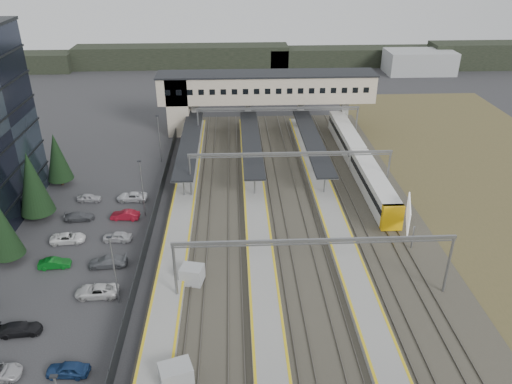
{
  "coord_description": "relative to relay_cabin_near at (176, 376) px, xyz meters",
  "views": [
    {
      "loc": [
        4.2,
        -49.12,
        33.86
      ],
      "look_at": [
        6.93,
        8.44,
        4.0
      ],
      "focal_mm": 35.0,
      "sensor_mm": 36.0,
      "label": 1
    }
  ],
  "objects": [
    {
      "name": "ground",
      "position": [
        1.04,
        19.02,
        -1.11
      ],
      "size": [
        220.0,
        220.0,
        0.0
      ],
      "primitive_type": "plane",
      "color": "#2B2B2D",
      "rests_on": "ground"
    },
    {
      "name": "car_park",
      "position": [
        -12.09,
        12.26,
        -0.51
      ],
      "size": [
        10.44,
        44.62,
        1.28
      ],
      "color": "#AAABAF",
      "rests_on": "ground"
    },
    {
      "name": "lampposts",
      "position": [
        -6.96,
        20.27,
        3.22
      ],
      "size": [
        0.5,
        53.25,
        8.07
      ],
      "color": "slate",
      "rests_on": "ground"
    },
    {
      "name": "fence",
      "position": [
        -5.46,
        24.02,
        -0.11
      ],
      "size": [
        0.08,
        90.0,
        2.0
      ],
      "color": "#26282B",
      "rests_on": "ground"
    },
    {
      "name": "relay_cabin_near",
      "position": [
        0.0,
        0.0,
        0.0
      ],
      "size": [
        3.15,
        2.69,
        2.23
      ],
      "color": "#989A9C",
      "rests_on": "ground"
    },
    {
      "name": "relay_cabin_far",
      "position": [
        0.41,
        13.89,
        -0.04
      ],
      "size": [
        2.75,
        2.47,
        2.15
      ],
      "color": "#989A9C",
      "rests_on": "ground"
    },
    {
      "name": "rail_corridor",
      "position": [
        10.38,
        24.02,
        -0.82
      ],
      "size": [
        34.0,
        90.0,
        0.92
      ],
      "color": "#333027",
      "rests_on": "ground"
    },
    {
      "name": "canopies",
      "position": [
        8.04,
        46.02,
        2.81
      ],
      "size": [
        23.1,
        30.0,
        3.28
      ],
      "color": "black",
      "rests_on": "ground"
    },
    {
      "name": "footbridge",
      "position": [
        8.75,
        61.02,
        6.82
      ],
      "size": [
        40.4,
        6.4,
        11.2
      ],
      "color": "#B7A690",
      "rests_on": "ground"
    },
    {
      "name": "gantries",
      "position": [
        13.04,
        22.02,
        4.88
      ],
      "size": [
        28.4,
        62.28,
        7.17
      ],
      "color": "slate",
      "rests_on": "ground"
    },
    {
      "name": "train",
      "position": [
        25.04,
        41.9,
        0.85
      ],
      "size": [
        2.74,
        38.05,
        3.45
      ],
      "color": "silver",
      "rests_on": "ground"
    },
    {
      "name": "billboard",
      "position": [
        26.35,
        21.77,
        2.26
      ],
      "size": [
        1.86,
        5.72,
        5.03
      ],
      "color": "slate",
      "rests_on": "ground"
    },
    {
      "name": "treeline_far",
      "position": [
        24.85,
        111.3,
        1.84
      ],
      "size": [
        170.0,
        19.0,
        7.0
      ],
      "color": "black",
      "rests_on": "ground"
    }
  ]
}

